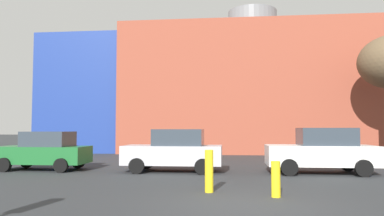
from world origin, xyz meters
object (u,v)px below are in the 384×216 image
bollard_yellow_0 (209,171)px  bollard_yellow_1 (276,179)px  parked_car_0 (44,151)px  parked_car_2 (321,151)px  parked_car_1 (174,150)px

bollard_yellow_0 → bollard_yellow_1: bollard_yellow_0 is taller
parked_car_0 → parked_car_2: parked_car_2 is taller
parked_car_2 → bollard_yellow_1: parked_car_2 is taller
bollard_yellow_0 → bollard_yellow_1: bearing=-17.1°
parked_car_0 → bollard_yellow_0: bearing=147.3°
bollard_yellow_0 → parked_car_2: bearing=48.3°
bollard_yellow_0 → parked_car_1: bearing=109.9°
parked_car_0 → parked_car_1: parked_car_1 is taller
parked_car_1 → bollard_yellow_0: bearing=109.9°
parked_car_0 → parked_car_1: (5.72, -0.00, 0.05)m
parked_car_2 → bollard_yellow_0: size_ratio=3.55×
parked_car_1 → bollard_yellow_1: parked_car_1 is taller
bollard_yellow_0 → bollard_yellow_1: 1.87m
parked_car_0 → bollard_yellow_0: size_ratio=3.24×
parked_car_1 → parked_car_0: bearing=-0.0°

